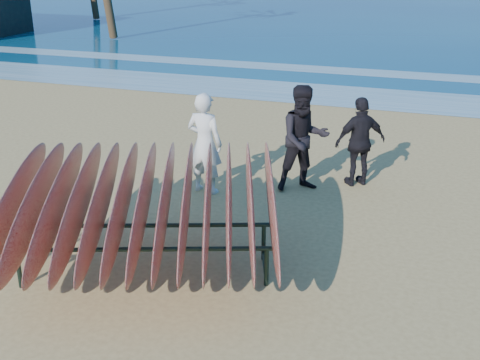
{
  "coord_description": "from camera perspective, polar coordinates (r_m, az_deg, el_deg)",
  "views": [
    {
      "loc": [
        2.41,
        -6.21,
        3.85
      ],
      "look_at": [
        0.0,
        0.8,
        0.95
      ],
      "focal_mm": 45.0,
      "sensor_mm": 36.0,
      "label": 1
    }
  ],
  "objects": [
    {
      "name": "person_dark_b",
      "position": [
        10.33,
        11.33,
        3.57
      ],
      "size": [
        0.95,
        0.82,
        1.53
      ],
      "primitive_type": "imported",
      "rotation": [
        0.0,
        0.0,
        3.74
      ],
      "color": "black",
      "rests_on": "ground"
    },
    {
      "name": "foam_far",
      "position": [
        20.23,
        11.95,
        9.96
      ],
      "size": [
        160.0,
        160.0,
        0.0
      ],
      "primitive_type": "plane",
      "color": "white",
      "rests_on": "ground"
    },
    {
      "name": "person_white",
      "position": [
        9.82,
        -3.36,
        3.48
      ],
      "size": [
        0.65,
        0.46,
        1.68
      ],
      "primitive_type": "imported",
      "rotation": [
        0.0,
        0.0,
        3.04
      ],
      "color": "white",
      "rests_on": "ground"
    },
    {
      "name": "surfboard_rack",
      "position": [
        7.34,
        -9.15,
        -2.37
      ],
      "size": [
        4.01,
        3.9,
        1.51
      ],
      "rotation": [
        0.0,
        0.0,
        0.35
      ],
      "color": "black",
      "rests_on": "ground"
    },
    {
      "name": "ground",
      "position": [
        7.69,
        -1.96,
        -8.67
      ],
      "size": [
        120.0,
        120.0,
        0.0
      ],
      "primitive_type": "plane",
      "color": "tan",
      "rests_on": "ground"
    },
    {
      "name": "person_dark_a",
      "position": [
        9.94,
        6.07,
        3.91
      ],
      "size": [
        1.09,
        1.03,
        1.78
      ],
      "primitive_type": "imported",
      "rotation": [
        0.0,
        0.0,
        0.57
      ],
      "color": "black",
      "rests_on": "ground"
    },
    {
      "name": "foam_near",
      "position": [
        16.83,
        10.32,
        7.83
      ],
      "size": [
        160.0,
        160.0,
        0.0
      ],
      "primitive_type": "plane",
      "color": "white",
      "rests_on": "ground"
    }
  ]
}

